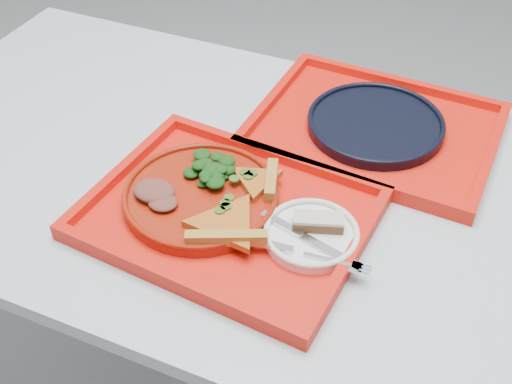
{
  "coord_description": "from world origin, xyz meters",
  "views": [
    {
      "loc": [
        0.3,
        -0.8,
        1.5
      ],
      "look_at": [
        -0.02,
        -0.07,
        0.78
      ],
      "focal_mm": 45.0,
      "sensor_mm": 36.0,
      "label": 1
    }
  ],
  "objects_px": {
    "tray_far": "(374,131)",
    "navy_plate": "(375,125)",
    "tray_main": "(228,217)",
    "dinner_plate": "(201,197)",
    "dessert_bar": "(318,222)"
  },
  "relations": [
    {
      "from": "tray_main",
      "to": "dinner_plate",
      "type": "xyz_separation_m",
      "value": [
        -0.06,
        0.01,
        0.02
      ]
    },
    {
      "from": "tray_main",
      "to": "tray_far",
      "type": "bearing_deg",
      "value": 69.1
    },
    {
      "from": "tray_main",
      "to": "tray_far",
      "type": "xyz_separation_m",
      "value": [
        0.16,
        0.33,
        0.0
      ]
    },
    {
      "from": "tray_main",
      "to": "dinner_plate",
      "type": "height_order",
      "value": "dinner_plate"
    },
    {
      "from": "navy_plate",
      "to": "dinner_plate",
      "type": "bearing_deg",
      "value": -124.0
    },
    {
      "from": "tray_main",
      "to": "navy_plate",
      "type": "bearing_deg",
      "value": 69.1
    },
    {
      "from": "dinner_plate",
      "to": "navy_plate",
      "type": "height_order",
      "value": "dinner_plate"
    },
    {
      "from": "tray_main",
      "to": "navy_plate",
      "type": "relative_size",
      "value": 1.73
    },
    {
      "from": "tray_far",
      "to": "navy_plate",
      "type": "height_order",
      "value": "navy_plate"
    },
    {
      "from": "tray_far",
      "to": "navy_plate",
      "type": "bearing_deg",
      "value": 0.0
    },
    {
      "from": "tray_main",
      "to": "navy_plate",
      "type": "distance_m",
      "value": 0.36
    },
    {
      "from": "navy_plate",
      "to": "dessert_bar",
      "type": "xyz_separation_m",
      "value": [
        -0.01,
        -0.31,
        0.02
      ]
    },
    {
      "from": "dinner_plate",
      "to": "navy_plate",
      "type": "xyz_separation_m",
      "value": [
        0.21,
        0.32,
        -0.0
      ]
    },
    {
      "from": "navy_plate",
      "to": "tray_far",
      "type": "bearing_deg",
      "value": 0.0
    },
    {
      "from": "dinner_plate",
      "to": "navy_plate",
      "type": "relative_size",
      "value": 1.0
    }
  ]
}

